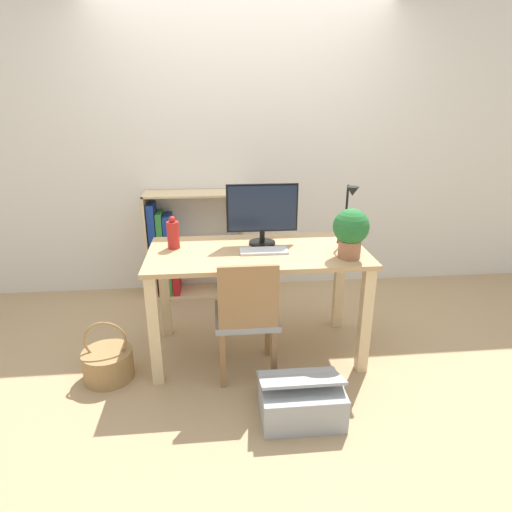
{
  "coord_description": "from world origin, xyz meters",
  "views": [
    {
      "loc": [
        -0.27,
        -2.67,
        1.72
      ],
      "look_at": [
        0.0,
        0.1,
        0.69
      ],
      "focal_mm": 30.0,
      "sensor_mm": 36.0,
      "label": 1
    }
  ],
  "objects_px": {
    "monitor": "(262,211)",
    "storage_box": "(301,399)",
    "vase": "(173,234)",
    "keyboard": "(264,251)",
    "basket": "(108,363)",
    "desk_lamp": "(349,209)",
    "potted_plant": "(351,230)",
    "bookshelf": "(177,250)",
    "chair": "(247,315)"
  },
  "relations": [
    {
      "from": "basket",
      "to": "storage_box",
      "type": "relative_size",
      "value": 0.87
    },
    {
      "from": "monitor",
      "to": "chair",
      "type": "xyz_separation_m",
      "value": [
        -0.14,
        -0.42,
        -0.56
      ]
    },
    {
      "from": "vase",
      "to": "chair",
      "type": "bearing_deg",
      "value": -40.42
    },
    {
      "from": "chair",
      "to": "bookshelf",
      "type": "height_order",
      "value": "bookshelf"
    },
    {
      "from": "keyboard",
      "to": "chair",
      "type": "bearing_deg",
      "value": -117.89
    },
    {
      "from": "desk_lamp",
      "to": "chair",
      "type": "xyz_separation_m",
      "value": [
        -0.72,
        -0.34,
        -0.58
      ]
    },
    {
      "from": "monitor",
      "to": "potted_plant",
      "type": "height_order",
      "value": "monitor"
    },
    {
      "from": "bookshelf",
      "to": "basket",
      "type": "bearing_deg",
      "value": -106.41
    },
    {
      "from": "vase",
      "to": "desk_lamp",
      "type": "height_order",
      "value": "desk_lamp"
    },
    {
      "from": "vase",
      "to": "storage_box",
      "type": "distance_m",
      "value": 1.33
    },
    {
      "from": "chair",
      "to": "basket",
      "type": "height_order",
      "value": "chair"
    },
    {
      "from": "desk_lamp",
      "to": "chair",
      "type": "distance_m",
      "value": 0.98
    },
    {
      "from": "monitor",
      "to": "basket",
      "type": "relative_size",
      "value": 1.18
    },
    {
      "from": "bookshelf",
      "to": "monitor",
      "type": "bearing_deg",
      "value": -53.6
    },
    {
      "from": "monitor",
      "to": "storage_box",
      "type": "distance_m",
      "value": 1.23
    },
    {
      "from": "monitor",
      "to": "potted_plant",
      "type": "bearing_deg",
      "value": -32.36
    },
    {
      "from": "monitor",
      "to": "bookshelf",
      "type": "relative_size",
      "value": 0.51
    },
    {
      "from": "keyboard",
      "to": "bookshelf",
      "type": "bearing_deg",
      "value": 121.56
    },
    {
      "from": "keyboard",
      "to": "bookshelf",
      "type": "xyz_separation_m",
      "value": [
        -0.66,
        1.08,
        -0.35
      ]
    },
    {
      "from": "desk_lamp",
      "to": "storage_box",
      "type": "relative_size",
      "value": 0.88
    },
    {
      "from": "basket",
      "to": "monitor",
      "type": "bearing_deg",
      "value": 18.8
    },
    {
      "from": "keyboard",
      "to": "storage_box",
      "type": "distance_m",
      "value": 0.95
    },
    {
      "from": "vase",
      "to": "keyboard",
      "type": "bearing_deg",
      "value": -13.4
    },
    {
      "from": "monitor",
      "to": "chair",
      "type": "height_order",
      "value": "monitor"
    },
    {
      "from": "potted_plant",
      "to": "bookshelf",
      "type": "bearing_deg",
      "value": 133.82
    },
    {
      "from": "vase",
      "to": "bookshelf",
      "type": "distance_m",
      "value": 1.04
    },
    {
      "from": "keyboard",
      "to": "chair",
      "type": "distance_m",
      "value": 0.44
    },
    {
      "from": "chair",
      "to": "bookshelf",
      "type": "xyz_separation_m",
      "value": [
        -0.53,
        1.33,
        -0.02
      ]
    },
    {
      "from": "basket",
      "to": "vase",
      "type": "bearing_deg",
      "value": 36.54
    },
    {
      "from": "monitor",
      "to": "desk_lamp",
      "type": "height_order",
      "value": "monitor"
    },
    {
      "from": "keyboard",
      "to": "basket",
      "type": "xyz_separation_m",
      "value": [
        -1.04,
        -0.19,
        -0.67
      ]
    },
    {
      "from": "desk_lamp",
      "to": "potted_plant",
      "type": "distance_m",
      "value": 0.26
    },
    {
      "from": "bookshelf",
      "to": "basket",
      "type": "distance_m",
      "value": 1.36
    },
    {
      "from": "basket",
      "to": "storage_box",
      "type": "height_order",
      "value": "basket"
    },
    {
      "from": "desk_lamp",
      "to": "basket",
      "type": "relative_size",
      "value": 1.01
    },
    {
      "from": "vase",
      "to": "desk_lamp",
      "type": "bearing_deg",
      "value": -2.51
    },
    {
      "from": "storage_box",
      "to": "basket",
      "type": "bearing_deg",
      "value": 157.8
    },
    {
      "from": "desk_lamp",
      "to": "bookshelf",
      "type": "bearing_deg",
      "value": 141.58
    },
    {
      "from": "desk_lamp",
      "to": "storage_box",
      "type": "bearing_deg",
      "value": -120.45
    },
    {
      "from": "keyboard",
      "to": "vase",
      "type": "height_order",
      "value": "vase"
    },
    {
      "from": "vase",
      "to": "potted_plant",
      "type": "relative_size",
      "value": 0.7
    },
    {
      "from": "bookshelf",
      "to": "storage_box",
      "type": "relative_size",
      "value": 2.02
    },
    {
      "from": "potted_plant",
      "to": "storage_box",
      "type": "distance_m",
      "value": 1.06
    },
    {
      "from": "potted_plant",
      "to": "desk_lamp",
      "type": "bearing_deg",
      "value": 76.31
    },
    {
      "from": "desk_lamp",
      "to": "potted_plant",
      "type": "xyz_separation_m",
      "value": [
        -0.06,
        -0.25,
        -0.07
      ]
    },
    {
      "from": "monitor",
      "to": "chair",
      "type": "bearing_deg",
      "value": -108.46
    },
    {
      "from": "monitor",
      "to": "storage_box",
      "type": "relative_size",
      "value": 1.03
    },
    {
      "from": "chair",
      "to": "basket",
      "type": "xyz_separation_m",
      "value": [
        -0.9,
        0.07,
        -0.34
      ]
    },
    {
      "from": "vase",
      "to": "potted_plant",
      "type": "distance_m",
      "value": 1.16
    },
    {
      "from": "desk_lamp",
      "to": "storage_box",
      "type": "xyz_separation_m",
      "value": [
        -0.44,
        -0.76,
        -0.91
      ]
    }
  ]
}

